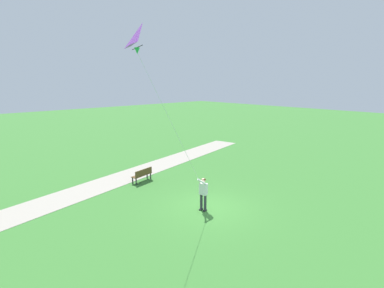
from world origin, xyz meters
TOP-DOWN VIEW (x-y plane):
  - ground_plane at (0.00, 0.00)m, footprint 120.00×120.00m
  - walkway_path at (7.15, 2.00)m, footprint 8.70×31.84m
  - person_kite_flyer at (-0.00, 0.44)m, footprint 0.52×0.62m
  - flying_kite at (-0.75, 4.28)m, footprint 1.75×4.02m
  - park_bench_near_walkway at (5.81, 0.20)m, footprint 0.73×1.56m

SIDE VIEW (x-z plane):
  - ground_plane at x=0.00m, z-range 0.00..0.00m
  - walkway_path at x=7.15m, z-range 0.00..0.02m
  - park_bench_near_walkway at x=5.81m, z-range 0.07..0.95m
  - person_kite_flyer at x=0.00m, z-range 0.13..1.96m
  - flying_kite at x=-0.75m, z-range 4.58..11.27m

